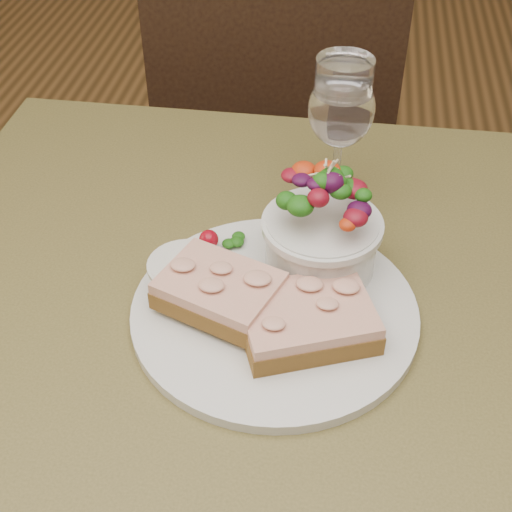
# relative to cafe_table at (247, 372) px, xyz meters

# --- Properties ---
(cafe_table) EXTENTS (0.80, 0.80, 0.75)m
(cafe_table) POSITION_rel_cafe_table_xyz_m (0.00, 0.00, 0.00)
(cafe_table) COLOR #46411E
(cafe_table) RESTS_ON ground
(chair_far) EXTENTS (0.48, 0.48, 0.90)m
(chair_far) POSITION_rel_cafe_table_xyz_m (-0.06, 0.73, -0.36)
(chair_far) COLOR black
(chair_far) RESTS_ON ground
(dinner_plate) EXTENTS (0.29, 0.29, 0.01)m
(dinner_plate) POSITION_rel_cafe_table_xyz_m (0.03, -0.00, 0.11)
(dinner_plate) COLOR silver
(dinner_plate) RESTS_ON cafe_table
(sandwich_front) EXTENTS (0.15, 0.13, 0.03)m
(sandwich_front) POSITION_rel_cafe_table_xyz_m (0.07, -0.03, 0.13)
(sandwich_front) COLOR #523116
(sandwich_front) RESTS_ON dinner_plate
(sandwich_back) EXTENTS (0.14, 0.12, 0.03)m
(sandwich_back) POSITION_rel_cafe_table_xyz_m (-0.02, -0.01, 0.14)
(sandwich_back) COLOR #523116
(sandwich_back) RESTS_ON dinner_plate
(ramekin) EXTENTS (0.07, 0.07, 0.04)m
(ramekin) POSITION_rel_cafe_table_xyz_m (-0.06, 0.01, 0.13)
(ramekin) COLOR beige
(ramekin) RESTS_ON dinner_plate
(salad_bowl) EXTENTS (0.12, 0.12, 0.13)m
(salad_bowl) POSITION_rel_cafe_table_xyz_m (0.07, 0.07, 0.17)
(salad_bowl) COLOR silver
(salad_bowl) RESTS_ON dinner_plate
(garnish) EXTENTS (0.05, 0.04, 0.02)m
(garnish) POSITION_rel_cafe_table_xyz_m (-0.04, 0.09, 0.12)
(garnish) COLOR #0B3C0A
(garnish) RESTS_ON dinner_plate
(wine_glass) EXTENTS (0.08, 0.08, 0.18)m
(wine_glass) POSITION_rel_cafe_table_xyz_m (0.08, 0.20, 0.22)
(wine_glass) COLOR white
(wine_glass) RESTS_ON cafe_table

